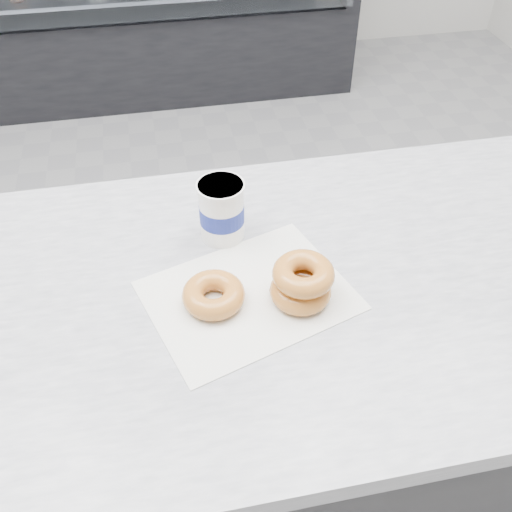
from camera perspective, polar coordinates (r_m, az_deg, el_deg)
The scene contains 7 objects.
ground at distance 2.08m, azimuth -7.26°, elevation -9.23°, with size 5.00×5.00×0.00m, color gray.
counter at distance 1.37m, azimuth -6.23°, elevation -17.15°, with size 3.06×0.76×0.90m.
display_case at distance 3.60m, azimuth -11.83°, elevation 23.64°, with size 2.40×0.74×1.25m.
wax_paper at distance 1.00m, azimuth -0.74°, elevation -3.96°, with size 0.34×0.26×0.00m, color silver.
donut_single at distance 0.98m, azimuth -4.27°, elevation -3.87°, with size 0.11×0.11×0.04m, color gold.
donut_stack at distance 0.97m, azimuth 4.61°, elevation -2.64°, with size 0.12×0.12×0.07m.
coffee_cup at distance 1.08m, azimuth -3.45°, elevation 4.59°, with size 0.11×0.11×0.12m.
Camera 1 is at (0.01, -1.29, 1.63)m, focal length 40.00 mm.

